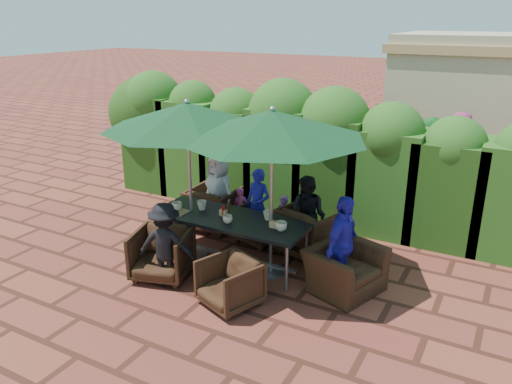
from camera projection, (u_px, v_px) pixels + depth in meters
The scene contains 30 objects.
ground at pixel (245, 264), 7.60m from camera, with size 80.00×80.00×0.00m, color brown.
dining_table at pixel (230, 222), 7.44m from camera, with size 2.40×0.90×0.75m.
umbrella_left at pixel (187, 116), 7.20m from camera, with size 2.49×2.49×2.46m.
umbrella_right at pixel (272, 125), 6.63m from camera, with size 2.60×2.60×2.46m.
chair_far_left at pixel (213, 206), 8.79m from camera, with size 0.80×0.75×0.83m, color black.
chair_far_mid at pixel (260, 222), 8.27m from camera, with size 0.67×0.63×0.69m, color black.
chair_far_right at pixel (311, 229), 7.81m from camera, with size 0.84×0.79×0.87m, color black.
chair_near_left at pixel (162, 252), 7.13m from camera, with size 0.77×0.72×0.79m, color black.
chair_near_right at pixel (230, 281), 6.44m from camera, with size 0.68×0.64×0.70m, color black.
chair_end_right at pixel (345, 262), 6.78m from camera, with size 0.96×0.62×0.83m, color black.
adult_far_left at pixel (219, 192), 8.66m from camera, with size 0.68×0.40×1.37m, color silver.
adult_far_mid at pixel (258, 205), 8.28m from camera, with size 0.44×0.36×1.23m, color #241FAB.
adult_far_right at pixel (308, 216), 7.76m from camera, with size 0.61×0.37×1.27m, color black.
adult_near_left at pixel (165, 244), 6.88m from camera, with size 0.77×0.35×1.21m, color black.
adult_end_right at pixel (342, 245), 6.65m from camera, with size 0.81×0.41×1.38m, color #241FAB.
child_left at pixel (240, 210), 8.69m from camera, with size 0.28×0.23×0.78m, color #F255A7.
child_right at pixel (283, 219), 8.25m from camera, with size 0.29×0.24×0.80m, color #9651B1.
pedestrian_a at pixel (429, 159), 10.02m from camera, with size 1.61×0.57×1.72m, color #268E35.
pedestrian_b at pixel (454, 159), 9.81m from camera, with size 0.89×0.54×1.85m, color #F255A7.
cup_a at pixel (177, 206), 7.67m from camera, with size 0.16×0.16×0.13m, color beige.
cup_b at pixel (202, 205), 7.69m from camera, with size 0.15×0.15×0.14m, color beige.
cup_c at pixel (228, 219), 7.21m from camera, with size 0.14×0.14×0.11m, color beige.
cup_d at pixel (268, 215), 7.31m from camera, with size 0.14×0.14×0.13m, color beige.
cup_e at pixel (281, 226), 6.94m from camera, with size 0.16×0.16×0.13m, color beige.
ketchup_bottle at pixel (223, 211), 7.43m from camera, with size 0.04×0.04×0.17m, color #B20C0A.
sauce_bottle at pixel (228, 208), 7.55m from camera, with size 0.04×0.04×0.17m, color #4C230C.
serving_tray at pixel (177, 212), 7.61m from camera, with size 0.35×0.25×0.02m, color #A0774D.
number_block_left at pixel (223, 213), 7.46m from camera, with size 0.12×0.06×0.10m, color tan.
number_block_right at pixel (274, 224), 7.04m from camera, with size 0.12×0.06×0.10m, color tan.
hedge_wall at pixel (293, 143), 9.20m from camera, with size 9.10×1.60×2.54m.
Camera 1 is at (3.40, -5.89, 3.59)m, focal length 35.00 mm.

